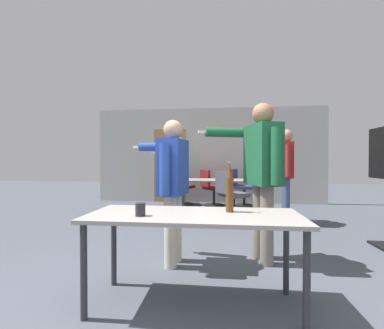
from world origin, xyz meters
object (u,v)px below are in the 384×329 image
at_px(office_chair_mid_tucked, 241,188).
at_px(person_right_polo, 179,171).
at_px(office_chair_side_rolled, 181,188).
at_px(person_near_casual, 172,178).
at_px(person_left_plaid, 285,166).
at_px(office_chair_near_pushed, 211,189).
at_px(office_chair_far_right, 230,197).
at_px(drink_cup, 140,209).
at_px(person_center_tall, 261,166).
at_px(beer_bottle, 230,188).

bearing_deg(office_chair_mid_tucked, person_right_polo, -18.49).
distance_m(office_chair_side_rolled, office_chair_mid_tucked, 1.57).
xyz_separation_m(person_near_casual, person_left_plaid, (1.73, 2.09, 0.10)).
relative_size(office_chair_near_pushed, office_chair_mid_tucked, 0.98).
distance_m(office_chair_far_right, drink_cup, 3.29).
bearing_deg(office_chair_near_pushed, drink_cup, -36.46).
height_order(person_center_tall, person_left_plaid, person_center_tall).
bearing_deg(office_chair_mid_tucked, person_near_casual, 2.82).
relative_size(person_near_casual, person_left_plaid, 0.93).
bearing_deg(person_near_casual, office_chair_mid_tucked, -7.64).
xyz_separation_m(person_near_casual, person_right_polo, (-0.26, 2.09, -0.01)).
height_order(office_chair_far_right, office_chair_mid_tucked, office_chair_far_right).
height_order(person_left_plaid, office_chair_far_right, person_left_plaid).
bearing_deg(drink_cup, office_chair_side_rolled, 95.08).
bearing_deg(office_chair_far_right, person_left_plaid, 47.29).
distance_m(office_chair_near_pushed, beer_bottle, 4.50).
xyz_separation_m(person_left_plaid, drink_cup, (-1.80, -3.02, -0.28)).
height_order(person_left_plaid, drink_cup, person_left_plaid).
bearing_deg(drink_cup, person_left_plaid, 59.17).
distance_m(person_center_tall, person_right_polo, 2.29).
bearing_deg(person_near_casual, office_chair_side_rolled, 15.22).
bearing_deg(office_chair_side_rolled, drink_cup, 34.97).
bearing_deg(beer_bottle, person_near_casual, 131.39).
distance_m(office_chair_near_pushed, office_chair_side_rolled, 0.82).
bearing_deg(office_chair_near_pushed, office_chair_mid_tucked, 65.32).
distance_m(person_near_casual, person_left_plaid, 2.72).
relative_size(office_chair_mid_tucked, drink_cup, 9.43).
bearing_deg(person_right_polo, office_chair_side_rolled, 4.68).
distance_m(beer_bottle, drink_cup, 0.73).
xyz_separation_m(office_chair_far_right, beer_bottle, (-0.12, -2.94, 0.48)).
xyz_separation_m(person_near_casual, office_chair_far_right, (0.74, 2.25, -0.51)).
height_order(office_chair_mid_tucked, beer_bottle, beer_bottle).
distance_m(person_near_casual, person_right_polo, 2.10).
distance_m(person_left_plaid, office_chair_mid_tucked, 1.99).
height_order(person_right_polo, person_left_plaid, person_left_plaid).
distance_m(office_chair_side_rolled, beer_bottle, 4.73).
height_order(person_right_polo, office_chair_mid_tucked, person_right_polo).
bearing_deg(beer_bottle, office_chair_near_pushed, 93.86).
relative_size(person_near_casual, office_chair_side_rolled, 1.72).
distance_m(person_near_casual, office_chair_far_right, 2.42).
distance_m(person_right_polo, office_chair_side_rolled, 1.88).
height_order(person_left_plaid, office_chair_mid_tucked, person_left_plaid).
relative_size(person_near_casual, person_right_polo, 1.00).
xyz_separation_m(office_chair_far_right, drink_cup, (-0.81, -3.18, 0.34)).
relative_size(person_center_tall, office_chair_mid_tucked, 1.93).
distance_m(office_chair_mid_tucked, beer_bottle, 4.60).
xyz_separation_m(office_chair_near_pushed, office_chair_far_right, (0.43, -1.51, 0.02)).
height_order(person_near_casual, office_chair_side_rolled, person_near_casual).
bearing_deg(office_chair_mid_tucked, office_chair_near_pushed, -64.47).
bearing_deg(office_chair_mid_tucked, person_left_plaid, 38.76).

